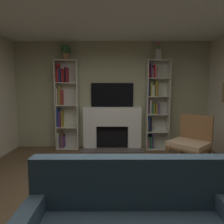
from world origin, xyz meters
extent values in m
plane|color=brown|center=(0.00, 0.00, 0.00)|extent=(6.64, 6.64, 0.00)
cube|color=tan|center=(0.00, 2.80, 1.37)|extent=(5.14, 0.06, 2.74)
cube|color=white|center=(-0.57, 2.64, 0.30)|extent=(0.33, 0.26, 0.59)
cube|color=white|center=(0.57, 2.64, 0.30)|extent=(0.33, 0.26, 0.59)
cube|color=white|center=(0.00, 2.64, 0.83)|extent=(1.48, 0.26, 0.48)
cube|color=black|center=(0.00, 2.73, 0.30)|extent=(0.81, 0.08, 0.59)
cube|color=#5F5353|center=(0.00, 2.36, 0.01)|extent=(1.58, 0.30, 0.03)
cube|color=black|center=(0.00, 2.74, 1.38)|extent=(1.09, 0.06, 0.62)
cube|color=silver|center=(-1.42, 2.62, 1.12)|extent=(0.02, 0.30, 2.25)
cube|color=silver|center=(-0.88, 2.62, 1.12)|extent=(0.02, 0.30, 2.25)
cube|color=silver|center=(-1.15, 2.76, 1.12)|extent=(0.56, 0.02, 2.25)
cube|color=silver|center=(-1.15, 2.62, 0.01)|extent=(0.53, 0.30, 0.02)
cube|color=beige|center=(-1.39, 2.62, 0.21)|extent=(0.03, 0.25, 0.37)
cube|color=#543A6B|center=(-1.34, 2.64, 0.17)|extent=(0.04, 0.22, 0.31)
cube|color=olive|center=(-1.30, 2.64, 0.21)|extent=(0.02, 0.21, 0.38)
cube|color=#60357F|center=(-1.26, 2.64, 0.18)|extent=(0.04, 0.21, 0.32)
cube|color=silver|center=(-1.15, 2.62, 0.56)|extent=(0.53, 0.30, 0.02)
cube|color=navy|center=(-1.38, 2.63, 0.80)|extent=(0.04, 0.23, 0.46)
cube|color=#5E2B7D|center=(-1.34, 2.62, 0.76)|extent=(0.03, 0.25, 0.38)
cube|color=olive|center=(-1.29, 2.65, 0.77)|extent=(0.04, 0.19, 0.40)
cube|color=silver|center=(-1.15, 2.62, 1.12)|extent=(0.53, 0.30, 0.02)
cube|color=beige|center=(-1.39, 2.63, 1.34)|extent=(0.03, 0.23, 0.42)
cube|color=olive|center=(-1.33, 2.65, 1.37)|extent=(0.04, 0.20, 0.47)
cube|color=#A42F2B|center=(-1.28, 2.66, 1.32)|extent=(0.04, 0.18, 0.37)
cube|color=silver|center=(-1.15, 2.62, 1.68)|extent=(0.53, 0.30, 0.02)
cube|color=#A42226|center=(-1.39, 2.64, 1.84)|extent=(0.03, 0.21, 0.30)
cube|color=red|center=(-1.35, 2.63, 1.93)|extent=(0.03, 0.23, 0.47)
cube|color=navy|center=(-1.31, 2.63, 1.87)|extent=(0.03, 0.23, 0.35)
cube|color=#A72929|center=(-1.26, 2.65, 1.87)|extent=(0.03, 0.20, 0.34)
cube|color=red|center=(-1.22, 2.66, 1.86)|extent=(0.03, 0.17, 0.34)
cube|color=black|center=(-1.18, 2.65, 1.89)|extent=(0.03, 0.19, 0.38)
cube|color=#A81E32|center=(-1.14, 2.66, 1.88)|extent=(0.04, 0.17, 0.38)
cube|color=silver|center=(-1.15, 2.62, 2.24)|extent=(0.53, 0.30, 0.02)
cube|color=silver|center=(0.88, 2.60, 1.12)|extent=(0.02, 0.33, 2.25)
cube|color=silver|center=(1.42, 2.60, 1.12)|extent=(0.02, 0.33, 2.25)
cube|color=silver|center=(1.15, 2.76, 1.12)|extent=(0.56, 0.02, 2.25)
cube|color=silver|center=(1.15, 2.60, 0.01)|extent=(0.53, 0.33, 0.02)
cube|color=#B53B32|center=(0.91, 2.65, 0.13)|extent=(0.04, 0.19, 0.23)
cube|color=beige|center=(0.95, 2.65, 0.16)|extent=(0.02, 0.19, 0.28)
cube|color=#2A6A50|center=(1.00, 2.62, 0.17)|extent=(0.04, 0.26, 0.30)
cube|color=#573C7F|center=(1.03, 2.61, 0.21)|extent=(0.02, 0.28, 0.38)
cube|color=silver|center=(1.15, 2.60, 0.45)|extent=(0.53, 0.33, 0.02)
cube|color=olive|center=(0.91, 2.62, 0.59)|extent=(0.03, 0.26, 0.27)
cube|color=#194296|center=(0.94, 2.61, 0.65)|extent=(0.02, 0.28, 0.38)
cube|color=black|center=(0.99, 2.63, 0.63)|extent=(0.03, 0.23, 0.35)
cube|color=silver|center=(1.15, 2.60, 0.90)|extent=(0.53, 0.33, 0.02)
cube|color=#64246D|center=(0.91, 2.65, 1.10)|extent=(0.03, 0.20, 0.39)
cube|color=beige|center=(0.95, 2.63, 1.08)|extent=(0.03, 0.24, 0.34)
cube|color=beige|center=(0.99, 2.65, 1.10)|extent=(0.03, 0.19, 0.38)
cube|color=#307044|center=(1.02, 2.64, 1.03)|extent=(0.03, 0.22, 0.25)
cube|color=olive|center=(1.06, 2.64, 1.05)|extent=(0.03, 0.22, 0.29)
cube|color=olive|center=(1.12, 2.61, 1.04)|extent=(0.04, 0.28, 0.27)
cube|color=#4A2D7B|center=(1.16, 2.62, 1.04)|extent=(0.04, 0.25, 0.27)
cube|color=silver|center=(1.15, 2.60, 1.35)|extent=(0.53, 0.33, 0.02)
cube|color=#323A97|center=(0.92, 2.65, 1.55)|extent=(0.04, 0.20, 0.38)
cube|color=olive|center=(0.97, 2.62, 1.53)|extent=(0.03, 0.25, 0.34)
cube|color=beige|center=(1.01, 2.62, 1.49)|extent=(0.04, 0.26, 0.27)
cube|color=beige|center=(1.05, 2.65, 1.49)|extent=(0.04, 0.20, 0.27)
cube|color=olive|center=(1.10, 2.62, 1.54)|extent=(0.03, 0.25, 0.37)
cube|color=#9E743C|center=(1.14, 2.65, 1.52)|extent=(0.04, 0.19, 0.32)
cube|color=silver|center=(1.15, 2.60, 1.80)|extent=(0.53, 0.33, 0.02)
cube|color=#B6202B|center=(0.92, 2.65, 1.92)|extent=(0.04, 0.20, 0.23)
cube|color=#593874|center=(0.97, 2.64, 1.98)|extent=(0.04, 0.22, 0.35)
cube|color=beige|center=(1.02, 2.66, 1.93)|extent=(0.02, 0.19, 0.25)
cube|color=red|center=(1.05, 2.62, 1.97)|extent=(0.03, 0.25, 0.32)
cube|color=beige|center=(1.10, 2.65, 1.97)|extent=(0.04, 0.19, 0.33)
cube|color=beige|center=(1.14, 2.62, 1.94)|extent=(0.02, 0.25, 0.27)
cube|color=silver|center=(1.15, 2.60, 2.24)|extent=(0.53, 0.33, 0.02)
cylinder|color=#A7794E|center=(-1.15, 2.62, 2.33)|extent=(0.17, 0.17, 0.17)
sphere|color=#326440|center=(-1.15, 2.62, 2.50)|extent=(0.23, 0.23, 0.23)
cylinder|color=beige|center=(1.15, 2.62, 2.38)|extent=(0.14, 0.14, 0.26)
cylinder|color=#4C7F3F|center=(1.16, 2.64, 2.57)|extent=(0.01, 0.01, 0.13)
sphere|color=#D26D8D|center=(1.16, 2.64, 2.63)|extent=(0.05, 0.05, 0.05)
cylinder|color=#4C7F3F|center=(1.16, 2.62, 2.59)|extent=(0.01, 0.01, 0.16)
sphere|color=#D26D8D|center=(1.16, 2.62, 2.66)|extent=(0.06, 0.06, 0.06)
cylinder|color=#4C7F3F|center=(1.15, 2.61, 2.60)|extent=(0.01, 0.01, 0.18)
sphere|color=#D26D8D|center=(1.15, 2.61, 2.69)|extent=(0.05, 0.05, 0.05)
cylinder|color=#4C7F3F|center=(1.12, 2.62, 2.59)|extent=(0.01, 0.01, 0.16)
sphere|color=#D26D8D|center=(1.12, 2.62, 2.67)|extent=(0.05, 0.05, 0.05)
cube|color=#415768|center=(0.15, -0.76, 0.68)|extent=(1.77, 0.17, 0.47)
cylinder|color=brown|center=(1.87, 1.22, 0.23)|extent=(0.04, 0.04, 0.46)
cylinder|color=brown|center=(1.46, 1.65, 0.23)|extent=(0.04, 0.04, 0.46)
cylinder|color=brown|center=(1.46, 0.82, 0.23)|extent=(0.04, 0.04, 0.46)
cylinder|color=brown|center=(1.04, 1.25, 0.23)|extent=(0.04, 0.04, 0.46)
cube|color=tan|center=(1.46, 1.23, 0.50)|extent=(0.89, 0.89, 0.08)
cube|color=brown|center=(1.46, 1.23, 0.44)|extent=(0.89, 0.89, 0.04)
cube|color=brown|center=(1.66, 1.43, 0.74)|extent=(0.49, 0.50, 0.56)
cube|color=#946145|center=(0.16, -0.30, 0.39)|extent=(0.87, 0.52, 0.04)
cylinder|color=#946145|center=(-0.25, -0.54, 0.19)|extent=(0.05, 0.05, 0.37)
cylinder|color=#946145|center=(0.57, -0.54, 0.19)|extent=(0.05, 0.05, 0.37)
cylinder|color=#946145|center=(-0.25, -0.07, 0.19)|extent=(0.05, 0.05, 0.37)
cylinder|color=#946145|center=(0.57, -0.07, 0.19)|extent=(0.05, 0.05, 0.37)
camera|label=1|loc=(-0.01, -2.52, 1.51)|focal=32.39mm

